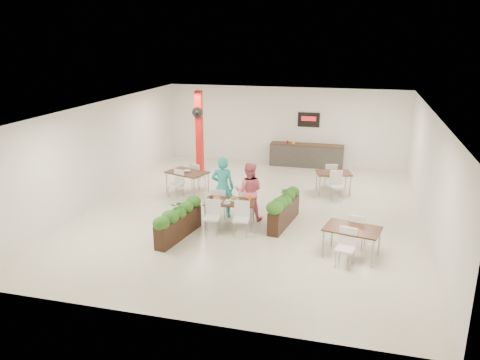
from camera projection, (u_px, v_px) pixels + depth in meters
name	position (u px, v px, depth m)	size (l,w,h in m)	color
ground	(252.00, 211.00, 14.48)	(12.00, 12.00, 0.00)	beige
room_shell	(252.00, 148.00, 13.89)	(10.10, 12.10, 3.22)	white
red_column	(199.00, 131.00, 18.22)	(0.40, 0.41, 3.20)	#B60D0C
service_counter	(306.00, 155.00, 19.32)	(3.00, 0.64, 2.20)	#2D2A28
main_table	(229.00, 205.00, 13.17)	(1.49, 1.76, 0.92)	black
diner_man	(223.00, 187.00, 13.79)	(0.67, 0.44, 1.85)	teal
diner_woman	(249.00, 191.00, 13.61)	(0.84, 0.65, 1.72)	pink
planter_left	(178.00, 219.00, 12.44)	(0.67, 2.00, 1.06)	black
planter_right	(284.00, 208.00, 13.31)	(0.65, 2.03, 1.07)	black
side_table_a	(187.00, 175.00, 16.01)	(1.56, 1.67, 0.92)	black
side_table_b	(333.00, 176.00, 15.95)	(1.31, 1.67, 0.92)	black
side_table_c	(352.00, 232.00, 11.33)	(1.46, 1.67, 0.92)	black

